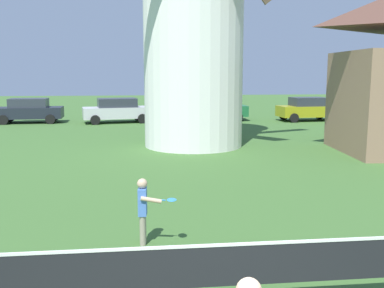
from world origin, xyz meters
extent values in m
cylinder|color=white|center=(1.39, 15.78, 5.17)|extent=(4.22, 4.22, 10.33)
cube|color=black|center=(0.01, 2.10, 0.68)|extent=(5.63, 0.01, 0.55)
cube|color=white|center=(0.01, 2.10, 0.97)|extent=(5.63, 0.02, 0.04)
cylinder|color=#9E937F|center=(-0.84, 4.75, 0.28)|extent=(0.11, 0.11, 0.57)
cylinder|color=#9E937F|center=(-0.85, 4.61, 0.28)|extent=(0.11, 0.11, 0.57)
cube|color=#4C7AD1|center=(-0.84, 4.68, 0.82)|extent=(0.17, 0.29, 0.50)
sphere|color=#DBB28E|center=(-0.84, 4.68, 1.16)|extent=(0.19, 0.19, 0.19)
cylinder|color=#DBB28E|center=(-0.83, 4.86, 0.80)|extent=(0.08, 0.08, 0.38)
cylinder|color=#DBB28E|center=(-0.69, 4.51, 0.89)|extent=(0.39, 0.11, 0.14)
cylinder|color=#338CCC|center=(-0.54, 4.50, 0.89)|extent=(0.22, 0.04, 0.04)
ellipsoid|color=#338CCC|center=(-0.32, 4.48, 0.89)|extent=(0.20, 0.25, 0.03)
cube|color=#1E232D|center=(-7.99, 25.75, 0.65)|extent=(4.18, 1.90, 0.70)
cube|color=#2D333D|center=(-7.99, 25.75, 1.28)|extent=(2.37, 1.61, 0.56)
cylinder|color=black|center=(-6.64, 26.67, 0.30)|extent=(0.61, 0.21, 0.60)
cylinder|color=black|center=(-6.55, 24.97, 0.30)|extent=(0.61, 0.21, 0.60)
cylinder|color=black|center=(-9.42, 26.53, 0.30)|extent=(0.61, 0.21, 0.60)
cylinder|color=black|center=(-9.34, 24.83, 0.30)|extent=(0.61, 0.21, 0.60)
cube|color=silver|center=(-2.41, 25.26, 0.65)|extent=(4.53, 2.42, 0.70)
cube|color=#2D333D|center=(-2.41, 25.26, 1.28)|extent=(2.63, 1.89, 0.56)
cylinder|color=black|center=(-1.12, 26.35, 0.30)|extent=(0.62, 0.28, 0.60)
cylinder|color=black|center=(-0.82, 24.68, 0.30)|extent=(0.62, 0.28, 0.60)
cylinder|color=black|center=(-4.00, 25.84, 0.30)|extent=(0.62, 0.28, 0.60)
cylinder|color=black|center=(-3.71, 24.17, 0.30)|extent=(0.62, 0.28, 0.60)
cube|color=#1E6638|center=(3.87, 25.79, 0.65)|extent=(4.53, 1.82, 0.70)
cube|color=#2D333D|center=(3.87, 25.79, 1.28)|extent=(2.55, 1.56, 0.56)
cylinder|color=black|center=(5.37, 26.68, 0.30)|extent=(0.60, 0.20, 0.60)
cylinder|color=black|center=(5.41, 24.98, 0.30)|extent=(0.60, 0.20, 0.60)
cylinder|color=black|center=(2.32, 26.60, 0.30)|extent=(0.60, 0.20, 0.60)
cylinder|color=black|center=(2.37, 24.90, 0.30)|extent=(0.60, 0.20, 0.60)
cube|color=#999919|center=(10.10, 24.93, 0.65)|extent=(3.99, 2.00, 0.70)
cube|color=#2D333D|center=(10.10, 24.93, 1.28)|extent=(2.28, 1.66, 0.56)
cylinder|color=black|center=(11.34, 25.88, 0.30)|extent=(0.61, 0.23, 0.60)
cylinder|color=black|center=(11.48, 24.18, 0.30)|extent=(0.61, 0.23, 0.60)
cylinder|color=black|center=(8.72, 25.67, 0.30)|extent=(0.61, 0.23, 0.60)
cylinder|color=black|center=(8.85, 23.98, 0.30)|extent=(0.61, 0.23, 0.60)
cylinder|color=black|center=(14.22, 25.66, 0.30)|extent=(0.61, 0.23, 0.60)
cylinder|color=black|center=(14.38, 23.97, 0.30)|extent=(0.61, 0.23, 0.60)
camera|label=1|loc=(-0.81, -3.20, 3.16)|focal=41.15mm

